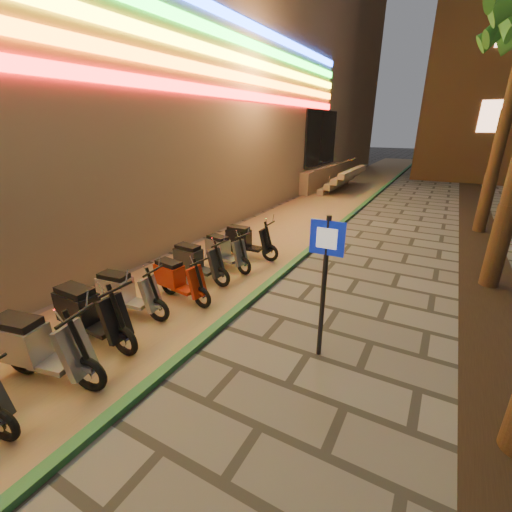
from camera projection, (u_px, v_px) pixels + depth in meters
The scene contains 13 objects.
ground at pixel (163, 450), 3.98m from camera, with size 120.00×120.00×0.00m, color #474442.
parking_strip at pixel (295, 222), 13.31m from camera, with size 3.40×60.00×0.01m, color #8C7251.
green_curb at pixel (338, 226), 12.53m from camera, with size 0.18×60.00×0.10m, color #235F34.
planting_strip at pixel (495, 325), 6.42m from camera, with size 1.20×40.00×0.02m, color black.
mall_building at pixel (54, 37), 16.49m from camera, with size 24.23×44.00×15.00m.
pedestrian_sign at pixel (325, 269), 5.10m from camera, with size 0.52×0.10×2.34m.
scooter_5 at pixel (37, 347), 4.90m from camera, with size 1.81×0.83×1.28m.
scooter_6 at pixel (88, 313), 5.81m from camera, with size 1.76×0.62×1.25m.
scooter_7 at pixel (126, 293), 6.66m from camera, with size 1.57×0.62×1.10m.
scooter_8 at pixel (177, 279), 7.29m from camera, with size 1.51×0.57×1.06m.
scooter_9 at pixel (196, 261), 8.18m from camera, with size 1.56×0.55×1.10m.
scooter_10 at pixel (224, 251), 8.92m from camera, with size 1.51×0.70×1.06m.
scooter_11 at pixel (246, 240), 9.63m from camera, with size 1.58×0.55×1.12m.
Camera 1 is at (2.36, -2.01, 3.53)m, focal length 24.00 mm.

